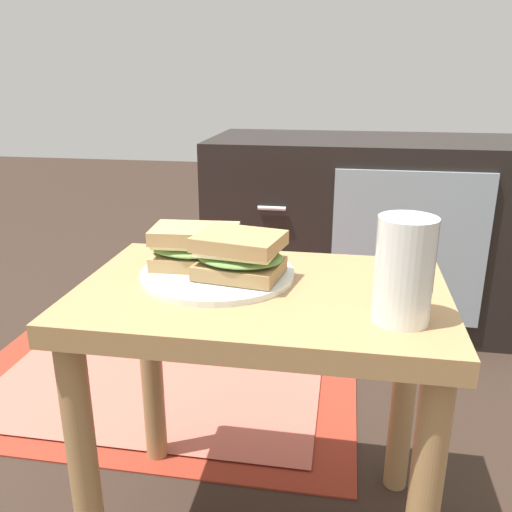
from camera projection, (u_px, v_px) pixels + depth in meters
The scene contains 7 objects.
side_table at pixel (261, 341), 0.85m from camera, with size 0.56×0.36×0.46m.
tv_cabinet at pixel (363, 230), 1.73m from camera, with size 0.96×0.46×0.58m.
area_rug at pixel (158, 383), 1.40m from camera, with size 1.02×0.64×0.01m.
plate at pixel (217, 274), 0.86m from camera, with size 0.25×0.25×0.01m, color silver.
sandwich_front at pixel (195, 247), 0.87m from camera, with size 0.15×0.10×0.07m.
sandwich_back at pixel (240, 255), 0.83m from camera, with size 0.15×0.13×0.07m.
beer_glass at pixel (404, 273), 0.69m from camera, with size 0.08×0.08×0.14m.
Camera 1 is at (0.12, -0.75, 0.77)m, focal length 37.80 mm.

